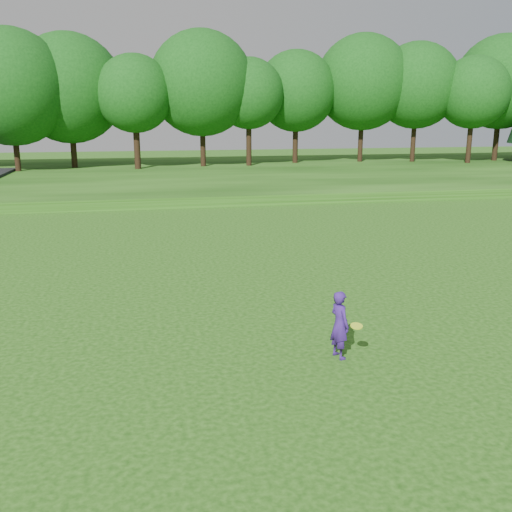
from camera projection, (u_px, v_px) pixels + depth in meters
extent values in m
plane|color=#17410C|center=(241.00, 339.00, 13.17)|extent=(140.00, 140.00, 0.00)
cube|color=#17410C|center=(168.00, 175.00, 45.44)|extent=(130.00, 30.00, 0.60)
cube|color=gray|center=(180.00, 205.00, 32.19)|extent=(130.00, 1.60, 0.04)
imported|color=#3B1B7B|center=(340.00, 325.00, 12.03)|extent=(0.49, 0.62, 1.47)
cylinder|color=#C6EA25|center=(357.00, 326.00, 11.56)|extent=(0.25, 0.25, 0.07)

